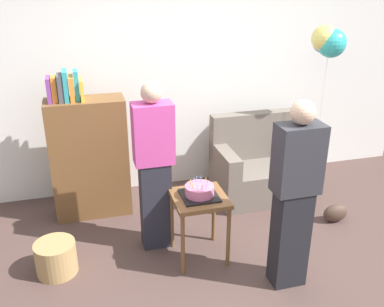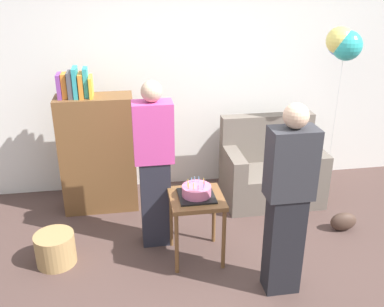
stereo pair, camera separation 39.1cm
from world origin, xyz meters
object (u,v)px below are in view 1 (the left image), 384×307
Objects in this scene: person_holding_cake at (294,197)px; balloon_bunch at (328,41)px; person_blowing_candles at (154,167)px; wicker_basket at (56,258)px; birthday_cake at (199,191)px; handbag at (335,213)px; side_table at (199,206)px; bookshelf at (89,156)px; couch at (260,168)px.

person_holding_cake is 0.83× the size of balloon_bunch.
person_blowing_candles is 4.53× the size of wicker_basket.
birthday_cake is 0.20× the size of person_blowing_candles.
person_holding_cake is 5.82× the size of handbag.
side_table is 1.35m from wicker_basket.
bookshelf is 2.25m from person_holding_cake.
couch is at bearing -86.31° from person_holding_cake.
balloon_bunch reaches higher than handbag.
person_holding_cake is at bearing -60.03° from person_blowing_candles.
person_blowing_candles is (-1.40, -0.70, 0.49)m from couch.
person_blowing_candles reaches higher than side_table.
person_holding_cake reaches higher than side_table.
person_blowing_candles is 0.83× the size of balloon_bunch.
birthday_cake is 0.16× the size of balloon_bunch.
couch is 0.67× the size of person_holding_cake.
balloon_bunch is (2.05, 0.63, 0.96)m from person_blowing_candles.
person_holding_cake is at bearing -18.83° from wicker_basket.
handbag is at bearing 6.90° from birthday_cake.
person_blowing_candles is (-0.35, 0.30, 0.30)m from side_table.
person_blowing_candles is 1.00× the size of person_holding_cake.
balloon_bunch is at bearing -1.89° from person_blowing_candles.
couch is 1.73× the size of side_table.
side_table reaches higher than wicker_basket.
wicker_basket is 3.52m from balloon_bunch.
birthday_cake is 0.84m from person_holding_cake.
bookshelf is (-1.96, 0.09, 0.34)m from couch.
side_table is 0.88m from person_holding_cake.
birthday_cake reaches higher than wicker_basket.
person_blowing_candles is at bearing 138.90° from birthday_cake.
bookshelf is at bearing -27.83° from person_holding_cake.
bookshelf is 0.81× the size of balloon_bunch.
side_table is (0.91, -1.09, -0.15)m from bookshelf.
couch reaches higher than birthday_cake.
couch is 0.69× the size of bookshelf.
couch is at bearing 173.71° from balloon_bunch.
wicker_basket is (-1.29, 0.11, -0.54)m from birthday_cake.
birthday_cake reaches higher than handbag.
birthday_cake is at bearing -50.24° from bookshelf.
person_holding_cake reaches higher than couch.
person_holding_cake is at bearing -105.35° from couch.
bookshelf is 2.52× the size of side_table.
balloon_bunch is (0.65, -0.07, 1.46)m from couch.
person_blowing_candles is at bearing 176.73° from handbag.
handbag is (0.53, -0.81, -0.24)m from couch.
birthday_cake is at bearing -151.40° from balloon_bunch.
wicker_basket is 0.18× the size of balloon_bunch.
couch is at bearing -2.58° from bookshelf.
bookshelf is at bearing 160.13° from handbag.
handbag is (2.87, 0.08, -0.05)m from wicker_basket.
person_holding_cake is (1.53, -1.64, 0.15)m from bookshelf.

